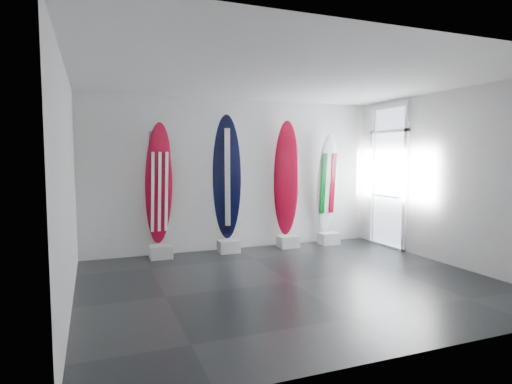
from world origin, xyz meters
name	(u,v)px	position (x,y,z in m)	size (l,w,h in m)	color
floor	(291,282)	(0.00, 0.00, 0.00)	(6.00, 6.00, 0.00)	black
ceiling	(292,77)	(0.00, 0.00, 3.00)	(6.00, 6.00, 0.00)	white
wall_back	(237,175)	(0.00, 2.50, 1.50)	(6.00, 6.00, 0.00)	silver
wall_front	(412,197)	(0.00, -2.50, 1.50)	(6.00, 6.00, 0.00)	silver
wall_left	(67,187)	(-3.00, 0.00, 1.50)	(5.00, 5.00, 0.00)	silver
wall_right	(449,178)	(3.00, 0.00, 1.50)	(5.00, 5.00, 0.00)	silver
display_block_usa	(161,252)	(-1.58, 2.18, 0.12)	(0.40, 0.30, 0.24)	silver
surfboard_usa	(159,184)	(-1.58, 2.28, 1.36)	(0.51, 0.08, 2.25)	maroon
display_block_navy	(229,246)	(-0.28, 2.18, 0.12)	(0.40, 0.30, 0.24)	silver
surfboard_navy	(227,178)	(-0.28, 2.28, 1.45)	(0.55, 0.08, 2.43)	black
display_block_swiss	(288,242)	(1.00, 2.18, 0.12)	(0.40, 0.30, 0.24)	silver
surfboard_swiss	(286,178)	(1.00, 2.28, 1.42)	(0.53, 0.08, 2.36)	maroon
display_block_italy	(329,238)	(1.96, 2.18, 0.12)	(0.40, 0.30, 0.24)	silver
surfboard_italy	(327,184)	(1.96, 2.28, 1.29)	(0.48, 0.08, 2.11)	white
wall_outlet	(110,240)	(-2.45, 2.48, 0.35)	(0.09, 0.02, 0.13)	silver
glass_door	(388,178)	(2.97, 1.55, 1.43)	(0.12, 1.16, 2.85)	white
balcony	(437,219)	(4.30, 1.55, 0.50)	(2.80, 2.20, 1.20)	slate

